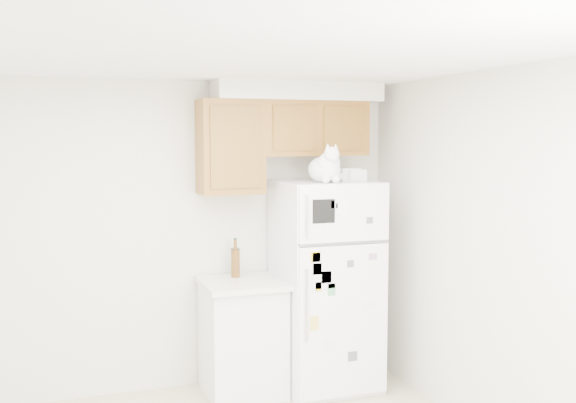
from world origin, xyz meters
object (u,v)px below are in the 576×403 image
refrigerator (326,285)px  cat (326,168)px  storage_box_back (347,174)px  storage_box_front (356,175)px  base_counter (243,337)px  bottle_amber (235,259)px  bottle_green (235,257)px

refrigerator → cat: (-0.07, -0.15, 0.96)m
storage_box_back → storage_box_front: size_ratio=1.20×
storage_box_back → cat: bearing=-156.4°
cat → storage_box_front: size_ratio=2.92×
cat → storage_box_back: cat is taller
base_counter → storage_box_front: bearing=-5.7°
base_counter → storage_box_back: storage_box_back is taller
cat → storage_box_back: 0.33m
storage_box_front → bottle_amber: storage_box_front is taller
storage_box_front → bottle_amber: bearing=162.5°
base_counter → bottle_amber: bottle_amber is taller
cat → bottle_amber: (-0.64, 0.36, -0.74)m
refrigerator → cat: bearing=-114.0°
cat → base_counter: bearing=159.9°
base_counter → storage_box_front: 1.59m
refrigerator → bottle_amber: (-0.71, 0.21, 0.22)m
refrigerator → storage_box_front: bearing=-4.5°
bottle_green → storage_box_back: bearing=-14.4°
cat → storage_box_back: bearing=35.0°
bottle_amber → bottle_green: bearing=75.4°
storage_box_back → bottle_green: 1.14m
refrigerator → base_counter: size_ratio=1.85×
cat → bottle_green: 1.05m
base_counter → bottle_green: bottle_green is taller
bottle_green → bottle_amber: bottle_green is taller
base_counter → storage_box_front: (0.94, -0.09, 1.28)m
bottle_green → storage_box_front: bearing=-16.4°
refrigerator → cat: size_ratio=3.88×
base_counter → bottle_amber: size_ratio=3.01×
refrigerator → bottle_green: (-0.70, 0.26, 0.23)m
cat → bottle_green: cat is taller
base_counter → bottle_green: (-0.01, 0.19, 0.61)m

